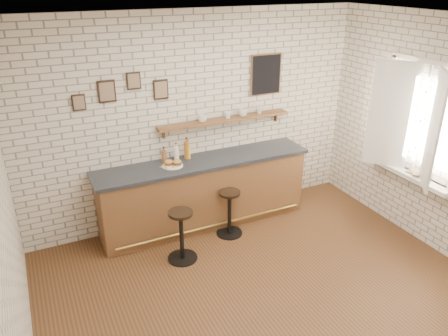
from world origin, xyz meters
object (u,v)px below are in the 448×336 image
Objects in this scene: bitters_bottle_amber at (187,150)px; shelf_cup_c at (243,112)px; ciabatta_sandwich at (173,163)px; bitters_bottle_white at (176,153)px; shelf_cup_a at (203,118)px; bar_counter at (204,192)px; shelf_cup_d at (259,111)px; shelf_cup_b at (228,115)px; book_lower at (413,174)px; bitters_bottle_brown at (164,156)px; book_upper at (411,172)px; sandwich_plate at (172,166)px; bar_stool_left at (182,234)px; condiment_bottle_yellow at (188,152)px; bar_stool_right at (230,211)px.

shelf_cup_c is at bearing 2.85° from bitters_bottle_amber.
ciabatta_sandwich is 0.21m from bitters_bottle_white.
shelf_cup_a reaches higher than bitters_bottle_white.
shelf_cup_d is (0.99, 0.20, 1.04)m from bar_counter.
shelf_cup_d is (1.33, 0.04, 0.43)m from bitters_bottle_white.
shelf_cup_a is at bearing 100.33° from shelf_cup_b.
shelf_cup_c reaches higher than shelf_cup_b.
bar_counter is at bearing 131.19° from book_lower.
bitters_bottle_amber is (-0.19, 0.16, 0.63)m from bar_counter.
bitters_bottle_white is 0.92m from shelf_cup_b.
shelf_cup_d is (1.51, 0.04, 0.44)m from bitters_bottle_brown.
bar_counter is 1.07m from shelf_cup_a.
book_upper is at bearing -28.94° from bitters_bottle_brown.
sandwich_plate reaches higher than bar_stool_left.
bar_stool_left is 5.07× the size of shelf_cup_c.
book_lower is (2.33, -1.70, -0.61)m from shelf_cup_a.
shelf_cup_b is (0.64, 0.04, 0.45)m from condiment_bottle_yellow.
bitters_bottle_amber is 0.50m from shelf_cup_a.
book_upper is at bearing -145.16° from shelf_cup_c.
shelf_cup_b is 1.08× the size of shelf_cup_d.
bar_stool_right is at bearing 137.27° from book_lower.
book_upper reaches higher than book_lower.
ciabatta_sandwich reaches higher than book_upper.
bar_counter is 0.81m from bitters_bottle_brown.
bitters_bottle_amber is at bearing 82.13° from shelf_cup_c.
sandwich_plate is 0.20m from bitters_bottle_brown.
sandwich_plate is at bearing -148.91° from bitters_bottle_amber.
bar_stool_right is at bearing -56.72° from bitters_bottle_amber.
book_upper is at bearing -14.05° from bar_stool_left.
shelf_cup_c reaches higher than bitters_bottle_brown.
book_upper reaches higher than bar_stool_left.
bitters_bottle_amber is (0.33, 0.00, 0.03)m from bitters_bottle_brown.
bar_counter is 4.64× the size of bar_stool_right.
shelf_cup_a is at bearing 153.87° from shelf_cup_d.
shelf_cup_c is (0.63, 0.00, 0.00)m from shelf_cup_a.
bar_stool_right is at bearing -65.41° from bar_counter.
bar_counter is at bearing -41.92° from condiment_bottle_yellow.
bar_stool_left is 3.18m from book_lower.
bitters_bottle_amber is at bearing 32.07° from ciabatta_sandwich.
bitters_bottle_brown reaches higher than bar_counter.
shelf_cup_d reaches higher than bar_stool_left.
sandwich_plate is at bearing 113.14° from shelf_cup_b.
bitters_bottle_white reaches higher than ciabatta_sandwich.
shelf_cup_c is (0.24, 0.00, 0.01)m from shelf_cup_b.
bitters_bottle_white is (0.11, 0.17, 0.05)m from ciabatta_sandwich.
bitters_bottle_amber is 3.39× the size of shelf_cup_d.
book_lower is at bearing -31.96° from bar_counter.
sandwich_plate is 0.79m from shelf_cup_a.
shelf_cup_b is (0.39, 0.00, -0.01)m from shelf_cup_a.
book_lower is (2.75, -1.66, -0.17)m from bitters_bottle_white.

